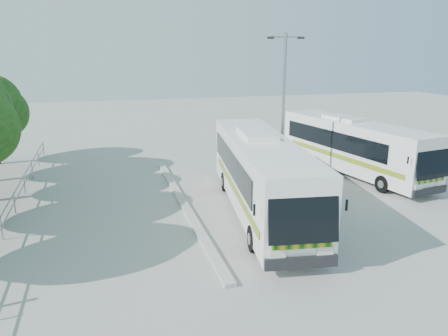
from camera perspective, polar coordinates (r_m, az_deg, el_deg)
name	(u,v)px	position (r m, az deg, el deg)	size (l,w,h in m)	color
ground	(241,215)	(20.20, 2.25, -6.14)	(100.00, 100.00, 0.00)	#9E9E99
kerb_divider	(184,204)	(21.46, -5.29, -4.68)	(0.40, 16.00, 0.15)	#B2B2AD
railing	(18,192)	(23.20, -25.36, -2.86)	(0.06, 22.00, 1.00)	gray
coach_main	(261,173)	(19.95, 4.84, -0.72)	(4.17, 12.67, 3.45)	white
coach_adjacent	(353,145)	(27.56, 16.52, 2.85)	(4.19, 11.76, 3.20)	white
lamppost	(283,102)	(24.67, 7.78, 8.51)	(2.00, 0.55, 8.22)	#919499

